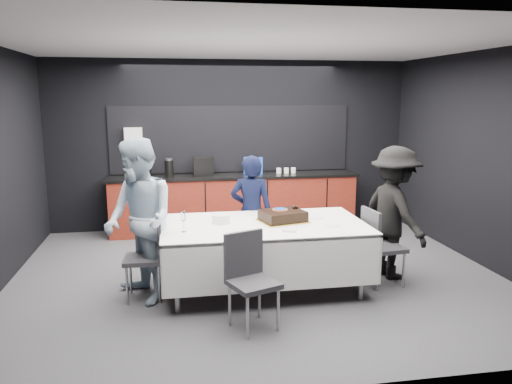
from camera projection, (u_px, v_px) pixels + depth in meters
ground at (257, 276)px, 6.23m from camera, size 6.00×6.00×0.00m
room_shell at (257, 126)px, 5.88m from camera, size 6.04×5.04×2.82m
kitchenette at (233, 198)px, 8.27m from camera, size 4.10×0.64×2.05m
party_table at (263, 235)px, 5.73m from camera, size 2.32×1.32×0.78m
cake_assembly at (283, 216)px, 5.78m from camera, size 0.60×0.53×0.16m
plate_stack at (221, 219)px, 5.70m from camera, size 0.21×0.21×0.10m
loose_plate_near at (239, 231)px, 5.35m from camera, size 0.20×0.20×0.01m
loose_plate_right_a at (315, 217)px, 5.98m from camera, size 0.22×0.22×0.01m
loose_plate_right_b at (332, 225)px, 5.61m from camera, size 0.18×0.18×0.01m
loose_plate_far at (256, 214)px, 6.14m from camera, size 0.22×0.22×0.01m
fork_pile at (289, 230)px, 5.36m from camera, size 0.17×0.14×0.02m
champagne_flute at (183, 218)px, 5.31m from camera, size 0.06×0.06×0.22m
chair_left at (151, 251)px, 5.48m from camera, size 0.44×0.44×0.92m
chair_right at (378, 241)px, 5.85m from camera, size 0.46×0.46×0.92m
chair_near at (249, 273)px, 4.81m from camera, size 0.55×0.55×0.92m
person_center at (251, 212)px, 6.42m from camera, size 0.61×0.48×1.48m
person_left at (139, 221)px, 5.35m from camera, size 0.99×1.08×1.79m
person_right at (394, 213)px, 6.08m from camera, size 0.81×1.15×1.62m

